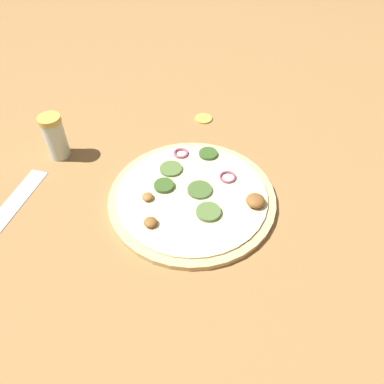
# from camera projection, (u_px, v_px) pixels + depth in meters

# --- Properties ---
(ground_plane) EXTENTS (3.00, 3.00, 0.00)m
(ground_plane) POSITION_uv_depth(u_px,v_px,m) (192.00, 200.00, 0.73)
(ground_plane) COLOR #9E703F
(pizza) EXTENTS (0.32, 0.32, 0.03)m
(pizza) POSITION_uv_depth(u_px,v_px,m) (193.00, 196.00, 0.72)
(pizza) COLOR #D6B77A
(pizza) RESTS_ON ground_plane
(spice_jar) EXTENTS (0.05, 0.05, 0.10)m
(spice_jar) POSITION_uv_depth(u_px,v_px,m) (55.00, 137.00, 0.78)
(spice_jar) COLOR silver
(spice_jar) RESTS_ON ground_plane
(loose_cap) EXTENTS (0.04, 0.04, 0.01)m
(loose_cap) POSITION_uv_depth(u_px,v_px,m) (204.00, 118.00, 0.91)
(loose_cap) COLOR gold
(loose_cap) RESTS_ON ground_plane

